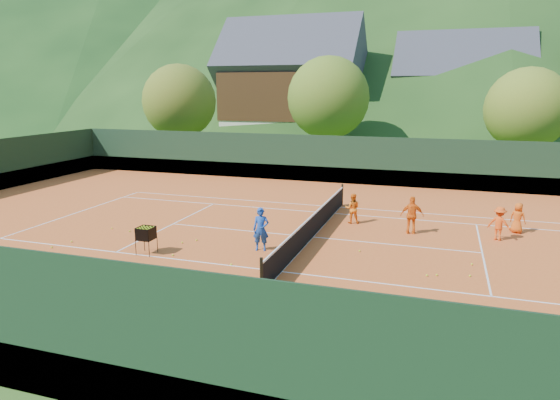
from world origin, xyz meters
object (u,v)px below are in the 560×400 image
(student_c, at_px, (518,218))
(student_d, at_px, (499,223))
(student_a, at_px, (352,208))
(tennis_net, at_px, (313,225))
(chalet_left, at_px, (292,91))
(coach, at_px, (261,229))
(ball_hopper, at_px, (146,234))
(chalet_mid, at_px, (460,98))
(student_b, at_px, (412,215))

(student_c, distance_m, student_d, 1.57)
(student_a, height_order, tennis_net, student_a)
(student_d, distance_m, chalet_left, 33.24)
(coach, height_order, ball_hopper, coach)
(chalet_left, bearing_deg, tennis_net, -71.57)
(ball_hopper, distance_m, chalet_mid, 39.75)
(tennis_net, bearing_deg, student_c, 22.35)
(student_b, xyz_separation_m, tennis_net, (-3.75, -1.74, -0.29))
(coach, height_order, chalet_left, chalet_left)
(student_b, height_order, chalet_left, chalet_left)
(ball_hopper, bearing_deg, tennis_net, 36.73)
(chalet_left, bearing_deg, student_c, -56.19)
(student_a, xyz_separation_m, chalet_mid, (4.88, 31.35, 4.30))
(student_a, height_order, student_b, student_b)
(student_b, relative_size, student_d, 1.17)
(student_c, xyz_separation_m, student_d, (-0.83, -1.34, 0.04))
(coach, bearing_deg, student_d, 13.20)
(student_d, bearing_deg, tennis_net, 35.42)
(tennis_net, bearing_deg, student_a, 67.02)
(student_b, distance_m, chalet_left, 31.80)
(student_b, relative_size, chalet_left, 0.11)
(chalet_mid, bearing_deg, student_b, -94.00)
(student_d, bearing_deg, student_a, 13.27)
(student_b, bearing_deg, chalet_mid, -100.87)
(student_c, distance_m, ball_hopper, 14.95)
(ball_hopper, relative_size, chalet_left, 0.07)
(student_b, distance_m, tennis_net, 4.14)
(student_c, relative_size, ball_hopper, 1.28)
(student_a, xyz_separation_m, student_d, (5.96, -0.73, 0.01))
(tennis_net, xyz_separation_m, chalet_left, (-10.00, 30.00, 5.13))
(coach, bearing_deg, tennis_net, 44.99)
(chalet_mid, bearing_deg, chalet_left, -165.96)
(student_a, height_order, chalet_left, chalet_left)
(ball_hopper, xyz_separation_m, chalet_mid, (11.22, 37.90, 4.22))
(coach, distance_m, student_b, 6.50)
(student_d, relative_size, tennis_net, 0.11)
(student_d, height_order, chalet_mid, chalet_mid)
(student_d, bearing_deg, student_b, 23.33)
(student_a, bearing_deg, coach, 51.21)
(coach, bearing_deg, student_a, 49.78)
(student_c, height_order, ball_hopper, student_c)
(student_a, xyz_separation_m, student_b, (2.62, -0.91, 0.12))
(student_d, bearing_deg, student_c, -101.51)
(student_a, height_order, ball_hopper, student_a)
(student_b, bearing_deg, chalet_left, -70.94)
(chalet_left, height_order, chalet_mid, chalet_left)
(chalet_left, bearing_deg, student_d, -58.69)
(student_a, relative_size, chalet_left, 0.10)
(student_a, xyz_separation_m, student_c, (6.79, 0.60, -0.03))
(coach, distance_m, ball_hopper, 4.16)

